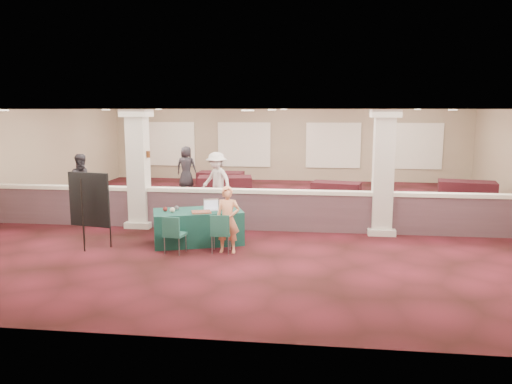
# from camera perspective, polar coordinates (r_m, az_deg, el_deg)

# --- Properties ---
(ground) EXTENTS (16.00, 16.00, 0.00)m
(ground) POSITION_cam_1_polar(r_m,az_deg,el_deg) (14.88, 1.78, -2.98)
(ground) COLOR #4E131D
(ground) RESTS_ON ground
(wall_back) EXTENTS (16.00, 0.04, 3.20)m
(wall_back) POSITION_cam_1_polar(r_m,az_deg,el_deg) (22.56, 3.70, 5.39)
(wall_back) COLOR gray
(wall_back) RESTS_ON ground
(wall_front) EXTENTS (16.00, 0.04, 3.20)m
(wall_front) POSITION_cam_1_polar(r_m,az_deg,el_deg) (6.80, -4.46, -4.31)
(wall_front) COLOR gray
(wall_front) RESTS_ON ground
(wall_left) EXTENTS (0.04, 16.00, 3.20)m
(wall_left) POSITION_cam_1_polar(r_m,az_deg,el_deg) (17.29, -25.67, 3.21)
(wall_left) COLOR gray
(wall_left) RESTS_ON ground
(ceiling) EXTENTS (16.00, 16.00, 0.02)m
(ceiling) POSITION_cam_1_polar(r_m,az_deg,el_deg) (14.53, 1.84, 9.44)
(ceiling) COLOR silver
(ceiling) RESTS_ON wall_back
(partition_wall) EXTENTS (15.60, 0.28, 1.10)m
(partition_wall) POSITION_cam_1_polar(r_m,az_deg,el_deg) (13.30, 1.19, -1.98)
(partition_wall) COLOR #4E353D
(partition_wall) RESTS_ON ground
(column_left) EXTENTS (0.72, 0.72, 3.20)m
(column_left) POSITION_cam_1_polar(r_m,az_deg,el_deg) (13.93, -13.29, 2.74)
(column_left) COLOR beige
(column_left) RESTS_ON ground
(column_right) EXTENTS (0.72, 0.72, 3.20)m
(column_right) POSITION_cam_1_polar(r_m,az_deg,el_deg) (13.17, 14.32, 2.32)
(column_right) COLOR beige
(column_right) RESTS_ON ground
(sconce_left) EXTENTS (0.12, 0.12, 0.18)m
(sconce_left) POSITION_cam_1_polar(r_m,az_deg,el_deg) (13.99, -14.42, 4.22)
(sconce_left) COLOR brown
(sconce_left) RESTS_ON column_left
(sconce_right) EXTENTS (0.12, 0.12, 0.18)m
(sconce_right) POSITION_cam_1_polar(r_m,az_deg,el_deg) (13.80, -12.25, 4.23)
(sconce_right) COLOR brown
(sconce_right) RESTS_ON column_left
(near_table) EXTENTS (2.32, 1.68, 0.80)m
(near_table) POSITION_cam_1_polar(r_m,az_deg,el_deg) (12.14, -6.63, -3.97)
(near_table) COLOR #0E3631
(near_table) RESTS_ON ground
(conf_chair_main) EXTENTS (0.48, 0.48, 0.89)m
(conf_chair_main) POSITION_cam_1_polar(r_m,az_deg,el_deg) (11.24, -4.08, -4.38)
(conf_chair_main) COLOR #1B5145
(conf_chair_main) RESTS_ON ground
(conf_chair_side) EXTENTS (0.50, 0.50, 0.87)m
(conf_chair_side) POSITION_cam_1_polar(r_m,az_deg,el_deg) (11.30, -9.43, -4.49)
(conf_chair_side) COLOR #1B5145
(conf_chair_side) RESTS_ON ground
(easel_board) EXTENTS (1.04, 0.59, 1.78)m
(easel_board) POSITION_cam_1_polar(r_m,az_deg,el_deg) (12.08, -18.52, -0.93)
(easel_board) COLOR black
(easel_board) RESTS_ON ground
(woman) EXTENTS (0.55, 0.37, 1.51)m
(woman) POSITION_cam_1_polar(r_m,az_deg,el_deg) (11.22, -3.25, -3.17)
(woman) COLOR #FB8F6D
(woman) RESTS_ON ground
(far_table_front_left) EXTENTS (1.86, 0.95, 0.75)m
(far_table_front_left) POSITION_cam_1_polar(r_m,az_deg,el_deg) (16.96, -20.55, -0.75)
(far_table_front_left) COLOR black
(far_table_front_left) RESTS_ON ground
(far_table_front_center) EXTENTS (1.80, 1.15, 0.68)m
(far_table_front_center) POSITION_cam_1_polar(r_m,az_deg,el_deg) (17.71, 9.15, 0.04)
(far_table_front_center) COLOR black
(far_table_front_center) RESTS_ON ground
(far_table_front_right) EXTENTS (1.74, 1.12, 0.65)m
(far_table_front_right) POSITION_cam_1_polar(r_m,az_deg,el_deg) (15.68, 23.27, -1.90)
(far_table_front_right) COLOR black
(far_table_front_right) RESTS_ON ground
(far_table_back_left) EXTENTS (1.82, 0.96, 0.73)m
(far_table_back_left) POSITION_cam_1_polar(r_m,az_deg,el_deg) (19.96, -4.06, 1.27)
(far_table_back_left) COLOR black
(far_table_back_left) RESTS_ON ground
(far_table_back_center) EXTENTS (2.06, 1.28, 0.78)m
(far_table_back_center) POSITION_cam_1_polar(r_m,az_deg,el_deg) (18.20, -3.55, 0.56)
(far_table_back_center) COLOR black
(far_table_back_center) RESTS_ON ground
(far_table_back_right) EXTENTS (2.02, 1.29, 0.76)m
(far_table_back_right) POSITION_cam_1_polar(r_m,az_deg,el_deg) (18.61, 22.93, -0.01)
(far_table_back_right) COLOR black
(far_table_back_right) RESTS_ON ground
(attendee_a) EXTENTS (0.99, 0.92, 1.83)m
(attendee_a) POSITION_cam_1_polar(r_m,az_deg,el_deg) (16.54, -19.15, 0.98)
(attendee_a) COLOR black
(attendee_a) RESTS_ON ground
(attendee_b) EXTENTS (1.27, 1.08, 1.83)m
(attendee_b) POSITION_cam_1_polar(r_m,az_deg,el_deg) (16.27, -4.52, 1.35)
(attendee_b) COLOR #BCBDB8
(attendee_b) RESTS_ON ground
(attendee_c) EXTENTS (0.92, 1.12, 1.73)m
(attendee_c) POSITION_cam_1_polar(r_m,az_deg,el_deg) (16.26, 13.94, 0.91)
(attendee_c) COLOR black
(attendee_c) RESTS_ON ground
(attendee_d) EXTENTS (0.87, 0.52, 1.71)m
(attendee_d) POSITION_cam_1_polar(r_m,az_deg,el_deg) (20.61, -7.97, 2.84)
(attendee_d) COLOR black
(attendee_d) RESTS_ON ground
(laptop_base) EXTENTS (0.43, 0.36, 0.02)m
(laptop_base) POSITION_cam_1_polar(r_m,az_deg,el_deg) (12.03, -5.07, -2.05)
(laptop_base) COLOR silver
(laptop_base) RESTS_ON near_table
(laptop_screen) EXTENTS (0.35, 0.13, 0.24)m
(laptop_screen) POSITION_cam_1_polar(r_m,az_deg,el_deg) (12.13, -5.16, -1.33)
(laptop_screen) COLOR silver
(laptop_screen) RESTS_ON near_table
(screen_glow) EXTENTS (0.31, 0.11, 0.21)m
(screen_glow) POSITION_cam_1_polar(r_m,az_deg,el_deg) (12.13, -5.15, -1.41)
(screen_glow) COLOR #B1B9D4
(screen_glow) RESTS_ON near_table
(knitting) EXTENTS (0.52, 0.46, 0.03)m
(knitting) POSITION_cam_1_polar(r_m,az_deg,el_deg) (11.79, -6.27, -2.29)
(knitting) COLOR #C1471F
(knitting) RESTS_ON near_table
(yarn_cream) EXTENTS (0.12, 0.12, 0.12)m
(yarn_cream) POSITION_cam_1_polar(r_m,az_deg,el_deg) (11.89, -9.52, -2.04)
(yarn_cream) COLOR beige
(yarn_cream) RESTS_ON near_table
(yarn_red) EXTENTS (0.11, 0.11, 0.11)m
(yarn_red) POSITION_cam_1_polar(r_m,az_deg,el_deg) (12.05, -10.34, -1.94)
(yarn_red) COLOR maroon
(yarn_red) RESTS_ON near_table
(yarn_grey) EXTENTS (0.11, 0.11, 0.11)m
(yarn_grey) POSITION_cam_1_polar(r_m,az_deg,el_deg) (12.14, -9.06, -1.81)
(yarn_grey) COLOR #4D4C51
(yarn_grey) RESTS_ON near_table
(scissors) EXTENTS (0.14, 0.07, 0.01)m
(scissors) POSITION_cam_1_polar(r_m,az_deg,el_deg) (11.84, -3.07, -2.24)
(scissors) COLOR red
(scissors) RESTS_ON near_table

